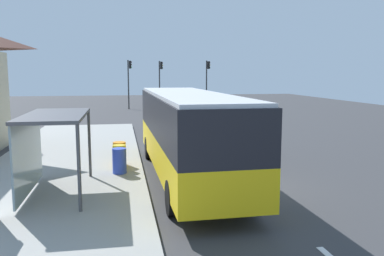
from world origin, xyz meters
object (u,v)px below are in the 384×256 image
at_px(traffic_light_far_side, 129,77).
at_px(traffic_light_median, 160,77).
at_px(recycling_bin_blue, 119,161).
at_px(white_van, 188,101).
at_px(sedan_near, 174,99).
at_px(bus, 187,130).
at_px(bus_shelter, 45,133).
at_px(recycling_bin_yellow, 119,157).
at_px(sedan_far, 183,104).
at_px(traffic_light_near_side, 207,77).
at_px(recycling_bin_orange, 119,153).

height_order(traffic_light_far_side, traffic_light_median, traffic_light_far_side).
distance_m(recycling_bin_blue, traffic_light_far_side, 29.74).
height_order(white_van, traffic_light_median, traffic_light_median).
bearing_deg(sedan_near, bus, -96.79).
relative_size(white_van, bus_shelter, 1.30).
bearing_deg(white_van, recycling_bin_yellow, -106.41).
bearing_deg(recycling_bin_yellow, sedan_far, 75.64).
height_order(sedan_near, recycling_bin_yellow, sedan_near).
distance_m(sedan_near, recycling_bin_blue, 33.73).
height_order(traffic_light_near_side, traffic_light_far_side, traffic_light_far_side).
relative_size(bus, traffic_light_near_side, 2.08).
height_order(white_van, recycling_bin_blue, white_van).
bearing_deg(white_van, traffic_light_near_side, 62.58).
relative_size(bus, recycling_bin_orange, 11.63).
distance_m(white_van, recycling_bin_orange, 21.99).
relative_size(recycling_bin_orange, traffic_light_near_side, 0.18).
relative_size(recycling_bin_blue, traffic_light_far_side, 0.18).
bearing_deg(traffic_light_far_side, bus, -87.36).
bearing_deg(bus, bus_shelter, -161.52).
xyz_separation_m(bus, recycling_bin_orange, (-2.49, 2.00, -1.19)).
relative_size(traffic_light_median, bus_shelter, 1.32).
height_order(recycling_bin_orange, traffic_light_median, traffic_light_median).
height_order(white_van, recycling_bin_orange, white_van).
bearing_deg(bus_shelter, traffic_light_near_side, 68.96).
relative_size(sedan_near, recycling_bin_blue, 4.69).
height_order(sedan_far, traffic_light_near_side, traffic_light_near_side).
height_order(bus, sedan_near, bus).
distance_m(recycling_bin_yellow, bus_shelter, 3.90).
relative_size(white_van, traffic_light_far_side, 0.97).
bearing_deg(traffic_light_far_side, recycling_bin_orange, -92.23).
xyz_separation_m(white_van, traffic_light_median, (-1.80, 7.95, 2.16)).
xyz_separation_m(white_van, sedan_near, (0.10, 10.67, -0.55)).
distance_m(white_van, recycling_bin_blue, 23.33).
bearing_deg(sedan_near, traffic_light_near_side, -53.51).
distance_m(recycling_bin_blue, recycling_bin_orange, 1.40).
xyz_separation_m(sedan_near, traffic_light_median, (-1.91, -2.72, 2.71)).
bearing_deg(sedan_far, traffic_light_near_side, 40.00).
xyz_separation_m(recycling_bin_orange, bus_shelter, (-2.21, -3.57, 1.44)).
bearing_deg(traffic_light_near_side, white_van, -117.42).
distance_m(recycling_bin_orange, traffic_light_near_side, 29.19).
relative_size(sedan_near, traffic_light_median, 0.84).
distance_m(bus, recycling_bin_orange, 3.40).
bearing_deg(recycling_bin_orange, traffic_light_median, 80.99).
distance_m(sedan_near, traffic_light_far_side, 7.01).
distance_m(recycling_bin_orange, bus_shelter, 4.44).
distance_m(sedan_far, recycling_bin_yellow, 26.22).
bearing_deg(traffic_light_median, sedan_near, 54.96).
height_order(bus, bus_shelter, bus).
bearing_deg(traffic_light_median, white_van, -77.22).
height_order(bus, traffic_light_far_side, traffic_light_far_side).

